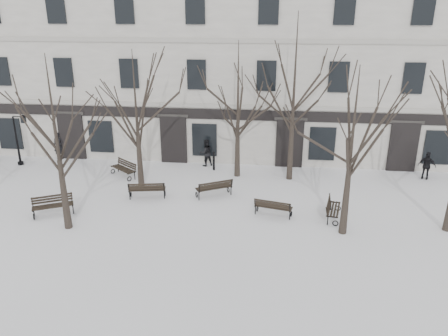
# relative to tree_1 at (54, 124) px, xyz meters

# --- Properties ---
(ground) EXTENTS (100.00, 100.00, 0.00)m
(ground) POSITION_rel_tree_1_xyz_m (6.26, 0.96, -4.65)
(ground) COLOR white
(ground) RESTS_ON ground
(building) EXTENTS (40.40, 10.20, 11.40)m
(building) POSITION_rel_tree_1_xyz_m (6.26, 13.92, 0.87)
(building) COLOR beige
(building) RESTS_ON ground
(tree_1) EXTENTS (5.21, 5.21, 7.44)m
(tree_1) POSITION_rel_tree_1_xyz_m (0.00, 0.00, 0.00)
(tree_1) COLOR black
(tree_1) RESTS_ON ground
(tree_2) EXTENTS (4.94, 4.94, 7.06)m
(tree_2) POSITION_rel_tree_1_xyz_m (11.85, 0.86, -0.24)
(tree_2) COLOR black
(tree_2) RESTS_ON ground
(tree_4) EXTENTS (5.02, 5.02, 7.17)m
(tree_4) POSITION_rel_tree_1_xyz_m (1.83, 4.87, -0.17)
(tree_4) COLOR black
(tree_4) RESTS_ON ground
(tree_5) EXTENTS (5.23, 5.23, 7.47)m
(tree_5) POSITION_rel_tree_1_xyz_m (6.81, 7.02, 0.02)
(tree_5) COLOR black
(tree_5) RESTS_ON ground
(tree_6) EXTENTS (6.23, 6.23, 8.90)m
(tree_6) POSITION_rel_tree_1_xyz_m (9.75, 6.90, 0.91)
(tree_6) COLOR black
(tree_6) RESTS_ON ground
(bench_0) EXTENTS (1.87, 1.38, 0.91)m
(bench_0) POSITION_rel_tree_1_xyz_m (-1.24, 1.15, -4.16)
(bench_0) COLOR black
(bench_0) RESTS_ON ground
(bench_1) EXTENTS (1.90, 0.96, 0.92)m
(bench_1) POSITION_rel_tree_1_xyz_m (2.58, 3.40, -4.15)
(bench_1) COLOR black
(bench_1) RESTS_ON ground
(bench_2) EXTENTS (1.79, 1.00, 0.86)m
(bench_2) POSITION_rel_tree_1_xyz_m (8.88, 2.12, -4.18)
(bench_2) COLOR black
(bench_2) RESTS_ON ground
(bench_3) EXTENTS (1.77, 1.59, 0.90)m
(bench_3) POSITION_rel_tree_1_xyz_m (0.45, 6.24, -4.16)
(bench_3) COLOR black
(bench_3) RESTS_ON ground
(bench_4) EXTENTS (1.90, 1.45, 0.92)m
(bench_4) POSITION_rel_tree_1_xyz_m (5.90, 3.99, -4.15)
(bench_4) COLOR black
(bench_4) RESTS_ON ground
(bench_5) EXTENTS (0.93, 1.76, 0.85)m
(bench_5) POSITION_rel_tree_1_xyz_m (11.55, 2.27, -4.19)
(bench_5) COLOR black
(bench_5) RESTS_ON ground
(lamp_post) EXTENTS (0.99, 0.37, 3.15)m
(lamp_post) POSITION_rel_tree_1_xyz_m (-6.28, 7.40, -2.83)
(lamp_post) COLOR black
(lamp_post) RESTS_ON ground
(bollard_a) EXTENTS (0.15, 0.15, 1.15)m
(bollard_a) POSITION_rel_tree_1_xyz_m (5.36, 7.81, -4.04)
(bollard_a) COLOR black
(bollard_a) RESTS_ON ground
(bollard_b) EXTENTS (0.16, 0.16, 1.22)m
(bollard_b) POSITION_rel_tree_1_xyz_m (9.82, 8.14, -4.00)
(bollard_b) COLOR black
(bollard_b) RESTS_ON ground
(pedestrian_a) EXTENTS (0.73, 0.61, 1.70)m
(pedestrian_a) POSITION_rel_tree_1_xyz_m (-4.60, 8.72, -4.65)
(pedestrian_a) COLOR black
(pedestrian_a) RESTS_ON ground
(pedestrian_b) EXTENTS (1.01, 0.95, 1.65)m
(pedestrian_b) POSITION_rel_tree_1_xyz_m (4.80, 8.49, -4.65)
(pedestrian_b) COLOR black
(pedestrian_b) RESTS_ON ground
(pedestrian_c) EXTENTS (1.01, 0.69, 1.59)m
(pedestrian_c) POSITION_rel_tree_1_xyz_m (17.30, 7.66, -4.65)
(pedestrian_c) COLOR black
(pedestrian_c) RESTS_ON ground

